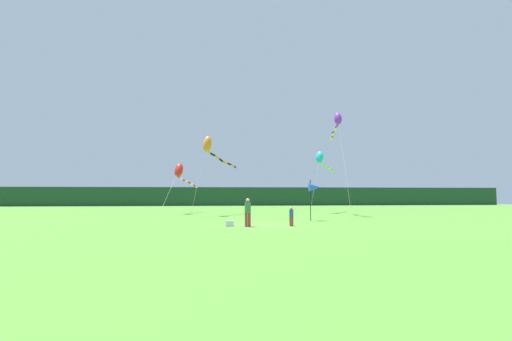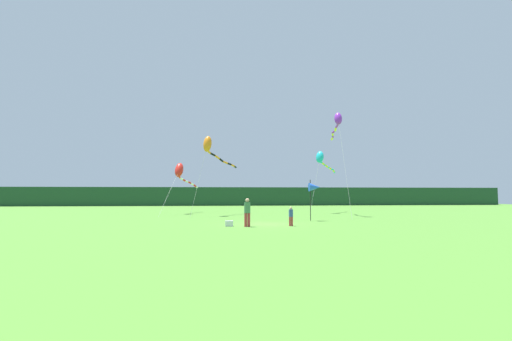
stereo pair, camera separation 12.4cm
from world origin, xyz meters
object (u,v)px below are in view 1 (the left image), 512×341
object	(u,v)px
person_adult	(248,211)
kite_cyan	(321,159)
kite_red	(180,172)
kite_purple	(337,122)
banner_flag_pole	(314,188)
kite_orange	(210,147)
person_child	(291,215)
cooler_box	(230,224)

from	to	relation	value
person_adult	kite_cyan	size ratio (longest dim) A/B	0.26
kite_red	kite_purple	world-z (taller)	kite_purple
banner_flag_pole	kite_purple	world-z (taller)	kite_purple
banner_flag_pole	kite_orange	bearing A→B (deg)	136.27
person_adult	person_child	world-z (taller)	person_adult
kite_red	kite_cyan	size ratio (longest dim) A/B	1.33
kite_orange	cooler_box	bearing A→B (deg)	-83.00
kite_red	banner_flag_pole	bearing A→B (deg)	-45.22
person_child	cooler_box	bearing A→B (deg)	176.89
banner_flag_pole	kite_cyan	world-z (taller)	kite_cyan
person_child	kite_purple	distance (m)	15.62
banner_flag_pole	kite_purple	distance (m)	10.10
person_adult	kite_red	world-z (taller)	kite_red
person_adult	cooler_box	world-z (taller)	person_adult
person_adult	cooler_box	bearing A→B (deg)	157.16
kite_red	cooler_box	bearing A→B (deg)	-73.39
person_child	kite_purple	size ratio (longest dim) A/B	0.12
person_adult	kite_purple	distance (m)	17.16
kite_cyan	kite_orange	bearing A→B (deg)	-163.18
banner_flag_pole	kite_purple	size ratio (longest dim) A/B	0.32
cooler_box	kite_orange	size ratio (longest dim) A/B	0.06
person_child	kite_red	bearing A→B (deg)	118.46
person_adult	person_child	size ratio (longest dim) A/B	1.44
cooler_box	kite_orange	world-z (taller)	kite_orange
cooler_box	kite_cyan	size ratio (longest dim) A/B	0.07
kite_purple	kite_orange	bearing A→B (deg)	171.61
kite_cyan	person_child	bearing A→B (deg)	-112.75
kite_red	kite_purple	bearing A→B (deg)	-19.52
banner_flag_pole	kite_orange	size ratio (longest dim) A/B	0.41
cooler_box	kite_purple	xyz separation A→B (m)	(11.12, 10.71, 9.21)
kite_orange	kite_purple	world-z (taller)	kite_purple
cooler_box	kite_red	bearing A→B (deg)	106.61
cooler_box	banner_flag_pole	distance (m)	8.63
banner_flag_pole	kite_red	xyz separation A→B (m)	(-11.88, 11.97, 1.97)
person_child	kite_cyan	xyz separation A→B (m)	(6.97, 16.61, 5.49)
person_adult	kite_orange	bearing A→B (deg)	101.72
person_child	kite_cyan	bearing A→B (deg)	67.25
banner_flag_pole	kite_red	world-z (taller)	kite_red
person_child	banner_flag_pole	distance (m)	5.79
kite_cyan	kite_red	bearing A→B (deg)	-179.96
person_child	kite_red	size ratio (longest dim) A/B	0.13
person_child	kite_orange	xyz separation A→B (m)	(-5.65, 12.80, 6.18)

